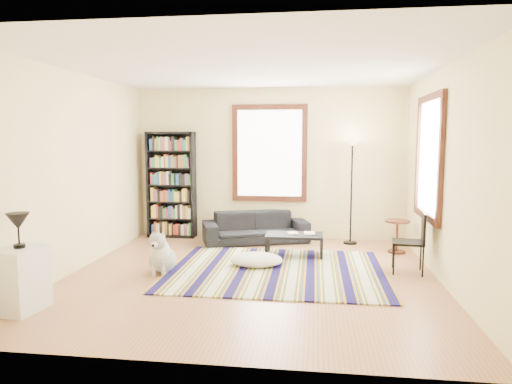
# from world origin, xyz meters

# --- Properties ---
(floor) EXTENTS (5.00, 5.00, 0.10)m
(floor) POSITION_xyz_m (0.00, 0.00, -0.05)
(floor) COLOR #AE774F
(floor) RESTS_ON ground
(ceiling) EXTENTS (5.00, 5.00, 0.10)m
(ceiling) POSITION_xyz_m (0.00, 0.00, 2.85)
(ceiling) COLOR white
(ceiling) RESTS_ON floor
(wall_back) EXTENTS (5.00, 0.10, 2.80)m
(wall_back) POSITION_xyz_m (0.00, 2.55, 1.40)
(wall_back) COLOR #F6EFA5
(wall_back) RESTS_ON floor
(wall_front) EXTENTS (5.00, 0.10, 2.80)m
(wall_front) POSITION_xyz_m (0.00, -2.55, 1.40)
(wall_front) COLOR #F6EFA5
(wall_front) RESTS_ON floor
(wall_left) EXTENTS (0.10, 5.00, 2.80)m
(wall_left) POSITION_xyz_m (-2.55, 0.00, 1.40)
(wall_left) COLOR #F6EFA5
(wall_left) RESTS_ON floor
(wall_right) EXTENTS (0.10, 5.00, 2.80)m
(wall_right) POSITION_xyz_m (2.55, 0.00, 1.40)
(wall_right) COLOR #F6EFA5
(wall_right) RESTS_ON floor
(window_back) EXTENTS (1.20, 0.06, 1.60)m
(window_back) POSITION_xyz_m (0.00, 2.47, 1.60)
(window_back) COLOR white
(window_back) RESTS_ON wall_back
(window_right) EXTENTS (0.06, 1.20, 1.60)m
(window_right) POSITION_xyz_m (2.47, 0.80, 1.60)
(window_right) COLOR white
(window_right) RESTS_ON wall_right
(rug) EXTENTS (3.04, 2.43, 0.02)m
(rug) POSITION_xyz_m (0.32, 0.28, 0.01)
(rug) COLOR #100C3C
(rug) RESTS_ON floor
(sofa) EXTENTS (1.31, 2.01, 0.55)m
(sofa) POSITION_xyz_m (-0.21, 2.05, 0.27)
(sofa) COLOR black
(sofa) RESTS_ON floor
(bookshelf) EXTENTS (0.90, 0.30, 2.00)m
(bookshelf) POSITION_xyz_m (-1.86, 2.32, 1.00)
(bookshelf) COLOR black
(bookshelf) RESTS_ON floor
(coffee_table) EXTENTS (1.03, 0.83, 0.36)m
(coffee_table) POSITION_xyz_m (0.54, 1.13, 0.18)
(coffee_table) COLOR black
(coffee_table) RESTS_ON floor
(book_a) EXTENTS (0.24, 0.20, 0.02)m
(book_a) POSITION_xyz_m (0.44, 1.13, 0.37)
(book_a) COLOR beige
(book_a) RESTS_ON coffee_table
(book_b) EXTENTS (0.18, 0.24, 0.02)m
(book_b) POSITION_xyz_m (0.69, 1.18, 0.37)
(book_b) COLOR beige
(book_b) RESTS_ON coffee_table
(floor_cushion) EXTENTS (0.82, 0.64, 0.20)m
(floor_cushion) POSITION_xyz_m (0.00, 0.49, 0.10)
(floor_cushion) COLOR white
(floor_cushion) RESTS_ON floor
(floor_lamp) EXTENTS (0.32, 0.32, 1.86)m
(floor_lamp) POSITION_xyz_m (1.49, 2.15, 0.93)
(floor_lamp) COLOR black
(floor_lamp) RESTS_ON floor
(side_table) EXTENTS (0.53, 0.53, 0.54)m
(side_table) POSITION_xyz_m (2.20, 1.58, 0.27)
(side_table) COLOR #451E11
(side_table) RESTS_ON floor
(folding_chair) EXTENTS (0.47, 0.45, 0.86)m
(folding_chair) POSITION_xyz_m (2.15, 0.44, 0.43)
(folding_chair) COLOR black
(folding_chair) RESTS_ON floor
(white_cabinet) EXTENTS (0.44, 0.54, 0.70)m
(white_cabinet) POSITION_xyz_m (-2.30, -1.58, 0.35)
(white_cabinet) COLOR silver
(white_cabinet) RESTS_ON floor
(table_lamp) EXTENTS (0.31, 0.31, 0.38)m
(table_lamp) POSITION_xyz_m (-2.30, -1.58, 0.89)
(table_lamp) COLOR black
(table_lamp) RESTS_ON white_cabinet
(dog) EXTENTS (0.43, 0.60, 0.60)m
(dog) POSITION_xyz_m (-1.26, 0.01, 0.30)
(dog) COLOR #BDBDBD
(dog) RESTS_ON floor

